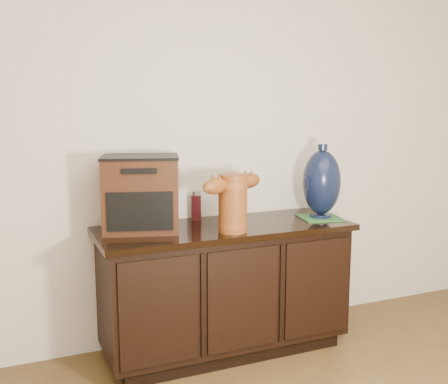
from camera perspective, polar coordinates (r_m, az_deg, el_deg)
name	(u,v)px	position (r m, az deg, el deg)	size (l,w,h in m)	color
sideboard	(225,287)	(3.10, 0.09, -10.32)	(1.46, 0.56, 0.75)	black
terracotta_vessel	(233,200)	(2.81, 0.95, -0.85)	(0.43, 0.25, 0.31)	brown
tv_radio	(141,193)	(2.89, -9.02, -0.13)	(0.48, 0.43, 0.41)	#361A0D
green_mat	(320,218)	(3.24, 10.40, -2.75)	(0.24, 0.24, 0.01)	#2B5D29
lamp_base	(322,183)	(3.21, 10.58, 1.01)	(0.27, 0.27, 0.44)	black
spray_can	(196,206)	(3.13, -3.05, -1.50)	(0.06, 0.06, 0.18)	maroon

